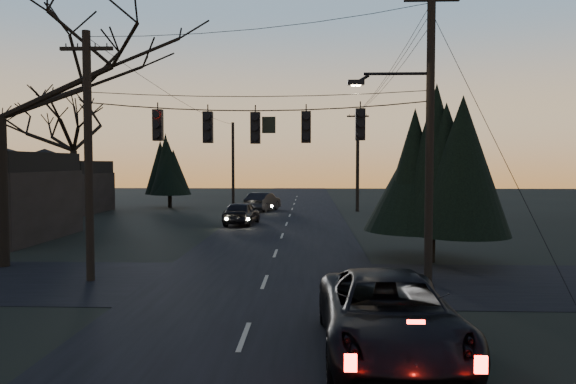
{
  "coord_description": "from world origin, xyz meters",
  "views": [
    {
      "loc": [
        1.52,
        -8.81,
        4.06
      ],
      "look_at": [
        0.82,
        9.25,
        3.12
      ],
      "focal_mm": 35.0,
      "sensor_mm": 36.0,
      "label": 1
    }
  ],
  "objects_px": {
    "suv_near": "(389,316)",
    "sedan_oncoming_b": "(263,202)",
    "sedan_oncoming_a": "(242,213)",
    "utility_pole_right": "(428,284)",
    "utility_pole_far_r": "(357,211)",
    "utility_pole_left": "(91,281)",
    "utility_pole_far_l": "(233,204)",
    "evergreen_right": "(432,160)"
  },
  "relations": [
    {
      "from": "evergreen_right",
      "to": "sedan_oncoming_a",
      "type": "relative_size",
      "value": 1.58
    },
    {
      "from": "evergreen_right",
      "to": "sedan_oncoming_a",
      "type": "distance_m",
      "value": 16.74
    },
    {
      "from": "suv_near",
      "to": "sedan_oncoming_a",
      "type": "distance_m",
      "value": 25.42
    },
    {
      "from": "utility_pole_right",
      "to": "utility_pole_left",
      "type": "relative_size",
      "value": 1.18
    },
    {
      "from": "evergreen_right",
      "to": "suv_near",
      "type": "distance_m",
      "value": 12.18
    },
    {
      "from": "evergreen_right",
      "to": "suv_near",
      "type": "height_order",
      "value": "evergreen_right"
    },
    {
      "from": "utility_pole_far_l",
      "to": "evergreen_right",
      "type": "relative_size",
      "value": 1.12
    },
    {
      "from": "utility_pole_right",
      "to": "sedan_oncoming_a",
      "type": "bearing_deg",
      "value": 115.61
    },
    {
      "from": "utility_pole_right",
      "to": "utility_pole_left",
      "type": "bearing_deg",
      "value": 180.0
    },
    {
      "from": "utility_pole_far_r",
      "to": "sedan_oncoming_a",
      "type": "height_order",
      "value": "utility_pole_far_r"
    },
    {
      "from": "utility_pole_left",
      "to": "utility_pole_far_l",
      "type": "bearing_deg",
      "value": 90.0
    },
    {
      "from": "utility_pole_right",
      "to": "sedan_oncoming_b",
      "type": "xyz_separation_m",
      "value": [
        -7.9,
        28.05,
        0.77
      ]
    },
    {
      "from": "utility_pole_left",
      "to": "evergreen_right",
      "type": "xyz_separation_m",
      "value": [
        12.48,
        4.15,
        4.16
      ]
    },
    {
      "from": "sedan_oncoming_b",
      "to": "evergreen_right",
      "type": "bearing_deg",
      "value": 126.0
    },
    {
      "from": "evergreen_right",
      "to": "suv_near",
      "type": "xyz_separation_m",
      "value": [
        -3.28,
        -11.25,
        -3.33
      ]
    },
    {
      "from": "utility_pole_left",
      "to": "utility_pole_far_r",
      "type": "distance_m",
      "value": 30.27
    },
    {
      "from": "utility_pole_left",
      "to": "sedan_oncoming_a",
      "type": "distance_m",
      "value": 17.86
    },
    {
      "from": "sedan_oncoming_b",
      "to": "sedan_oncoming_a",
      "type": "bearing_deg",
      "value": 102.73
    },
    {
      "from": "utility_pole_far_r",
      "to": "sedan_oncoming_b",
      "type": "distance_m",
      "value": 7.93
    },
    {
      "from": "evergreen_right",
      "to": "sedan_oncoming_a",
      "type": "xyz_separation_m",
      "value": [
        -9.4,
        13.42,
        -3.4
      ]
    },
    {
      "from": "utility_pole_right",
      "to": "utility_pole_far_r",
      "type": "xyz_separation_m",
      "value": [
        0.0,
        28.0,
        0.0
      ]
    },
    {
      "from": "utility_pole_right",
      "to": "sedan_oncoming_b",
      "type": "height_order",
      "value": "utility_pole_right"
    },
    {
      "from": "utility_pole_right",
      "to": "utility_pole_left",
      "type": "xyz_separation_m",
      "value": [
        -11.5,
        0.0,
        0.0
      ]
    },
    {
      "from": "sedan_oncoming_a",
      "to": "utility_pole_far_r",
      "type": "bearing_deg",
      "value": -123.33
    },
    {
      "from": "utility_pole_far_l",
      "to": "suv_near",
      "type": "distance_m",
      "value": 44.07
    },
    {
      "from": "utility_pole_right",
      "to": "sedan_oncoming_b",
      "type": "bearing_deg",
      "value": 105.72
    },
    {
      "from": "suv_near",
      "to": "sedan_oncoming_a",
      "type": "relative_size",
      "value": 1.34
    },
    {
      "from": "utility_pole_right",
      "to": "sedan_oncoming_a",
      "type": "distance_m",
      "value": 19.51
    },
    {
      "from": "evergreen_right",
      "to": "utility_pole_right",
      "type": "bearing_deg",
      "value": -103.24
    },
    {
      "from": "utility_pole_far_r",
      "to": "sedan_oncoming_b",
      "type": "bearing_deg",
      "value": 179.63
    },
    {
      "from": "evergreen_right",
      "to": "sedan_oncoming_a",
      "type": "bearing_deg",
      "value": 125.01
    },
    {
      "from": "utility_pole_far_r",
      "to": "suv_near",
      "type": "bearing_deg",
      "value": -93.75
    },
    {
      "from": "utility_pole_left",
      "to": "sedan_oncoming_b",
      "type": "relative_size",
      "value": 1.82
    },
    {
      "from": "utility_pole_far_l",
      "to": "suv_near",
      "type": "xyz_separation_m",
      "value": [
        9.2,
        -43.09,
        0.84
      ]
    },
    {
      "from": "suv_near",
      "to": "sedan_oncoming_b",
      "type": "bearing_deg",
      "value": 98.27
    },
    {
      "from": "utility_pole_far_l",
      "to": "utility_pole_far_r",
      "type": "bearing_deg",
      "value": -34.82
    },
    {
      "from": "utility_pole_far_l",
      "to": "sedan_oncoming_a",
      "type": "distance_m",
      "value": 18.69
    },
    {
      "from": "utility_pole_left",
      "to": "utility_pole_far_r",
      "type": "bearing_deg",
      "value": 67.67
    },
    {
      "from": "utility_pole_far_l",
      "to": "suv_near",
      "type": "bearing_deg",
      "value": -77.95
    },
    {
      "from": "evergreen_right",
      "to": "utility_pole_far_r",
      "type": "bearing_deg",
      "value": 92.35
    },
    {
      "from": "utility_pole_right",
      "to": "utility_pole_far_r",
      "type": "distance_m",
      "value": 28.0
    },
    {
      "from": "suv_near",
      "to": "sedan_oncoming_b",
      "type": "distance_m",
      "value": 35.59
    }
  ]
}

